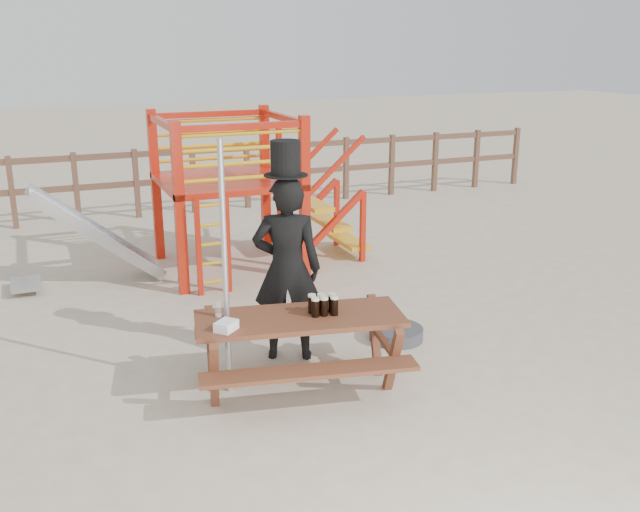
{
  "coord_description": "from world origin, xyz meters",
  "views": [
    {
      "loc": [
        -2.22,
        -5.48,
        2.99
      ],
      "look_at": [
        0.38,
        0.8,
        0.92
      ],
      "focal_mm": 40.0,
      "sensor_mm": 36.0,
      "label": 1
    }
  ],
  "objects": [
    {
      "name": "paper_bag",
      "position": [
        -0.85,
        -0.16,
        0.74
      ],
      "size": [
        0.23,
        0.22,
        0.08
      ],
      "primitive_type": "cube",
      "rotation": [
        0.0,
        0.0,
        0.74
      ],
      "color": "white",
      "rests_on": "picnic_table"
    },
    {
      "name": "man_with_hat",
      "position": [
        -0.04,
        0.59,
        0.95
      ],
      "size": [
        0.77,
        0.65,
        2.13
      ],
      "rotation": [
        0.0,
        0.0,
        2.76
      ],
      "color": "black",
      "rests_on": "ground"
    },
    {
      "name": "back_fence",
      "position": [
        0.0,
        7.0,
        0.74
      ],
      "size": [
        15.09,
        0.09,
        1.2
      ],
      "color": "brown",
      "rests_on": "ground"
    },
    {
      "name": "ground",
      "position": [
        0.0,
        0.0,
        0.0
      ],
      "size": [
        60.0,
        60.0,
        0.0
      ],
      "primitive_type": "plane",
      "color": "#C2B297",
      "rests_on": "ground"
    },
    {
      "name": "playground_fort",
      "position": [
        0.12,
        3.58,
        1.07
      ],
      "size": [
        4.71,
        1.84,
        2.1
      ],
      "color": "#B81D0C",
      "rests_on": "ground"
    },
    {
      "name": "stout_pints",
      "position": [
        0.03,
        -0.13,
        0.78
      ],
      "size": [
        0.25,
        0.19,
        0.17
      ],
      "color": "black",
      "rests_on": "picnic_table"
    },
    {
      "name": "empty_glasses",
      "position": [
        -0.83,
        0.16,
        0.77
      ],
      "size": [
        0.07,
        0.07,
        0.15
      ],
      "color": "silver",
      "rests_on": "picnic_table"
    },
    {
      "name": "metal_pole",
      "position": [
        -0.77,
        0.11,
        1.12
      ],
      "size": [
        0.05,
        0.05,
        2.24
      ],
      "primitive_type": "cylinder",
      "color": "#B2B2B7",
      "rests_on": "ground"
    },
    {
      "name": "parasol_base",
      "position": [
        1.14,
        0.55,
        0.07
      ],
      "size": [
        0.56,
        0.56,
        0.24
      ],
      "color": "#39393E",
      "rests_on": "ground"
    },
    {
      "name": "picnic_table",
      "position": [
        -0.18,
        -0.1,
        0.44
      ],
      "size": [
        2.01,
        1.57,
        0.7
      ],
      "rotation": [
        0.0,
        0.0,
        -0.2
      ],
      "color": "brown",
      "rests_on": "ground"
    }
  ]
}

